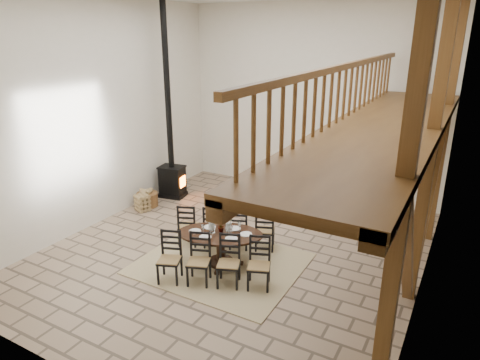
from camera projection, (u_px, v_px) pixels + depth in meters
The scene contains 7 objects.
ground at pixel (236, 249), 8.83m from camera, with size 8.00×8.00×0.00m, color gray.
room_shell at pixel (296, 109), 7.29m from camera, with size 7.02×8.02×5.01m.
rug at pixel (221, 263), 8.28m from camera, with size 3.00×2.50×0.02m, color tan.
dining_table at pixel (221, 248), 8.17m from camera, with size 2.51×2.40×1.04m.
wood_stove at pixel (171, 157), 11.30m from camera, with size 0.73×0.61×5.00m.
log_basket at pixel (147, 199), 10.96m from camera, with size 0.54×0.54×0.44m.
log_stack at pixel (142, 203), 10.65m from camera, with size 0.40×0.41×0.43m.
Camera 1 is at (3.90, -6.83, 4.27)m, focal length 32.00 mm.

